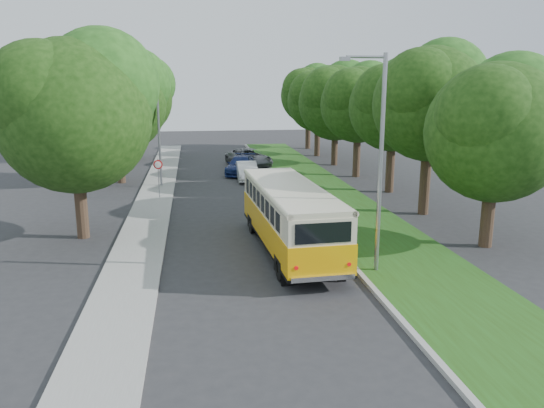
{
  "coord_description": "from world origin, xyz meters",
  "views": [
    {
      "loc": [
        -2.35,
        -20.58,
        6.97
      ],
      "look_at": [
        1.18,
        3.11,
        1.5
      ],
      "focal_mm": 35.0,
      "sensor_mm": 36.0,
      "label": 1
    }
  ],
  "objects": [
    {
      "name": "car_grey",
      "position": [
        2.34,
        24.13,
        0.76
      ],
      "size": [
        4.13,
        5.97,
        1.51
      ],
      "primitive_type": "imported",
      "rotation": [
        0.0,
        0.0,
        0.33
      ],
      "color": "#585C60",
      "rests_on": "ground"
    },
    {
      "name": "treeline",
      "position": [
        3.15,
        17.99,
        5.93
      ],
      "size": [
        24.27,
        41.91,
        9.46
      ],
      "color": "#332319",
      "rests_on": "ground"
    },
    {
      "name": "car_silver",
      "position": [
        2.34,
        9.68,
        0.64
      ],
      "size": [
        1.83,
        3.88,
        1.28
      ],
      "primitive_type": "imported",
      "rotation": [
        0.0,
        0.0,
        0.08
      ],
      "color": "#B1B2B7",
      "rests_on": "ground"
    },
    {
      "name": "lamppost_near",
      "position": [
        4.21,
        -2.5,
        4.37
      ],
      "size": [
        1.71,
        0.16,
        8.0
      ],
      "color": "gray",
      "rests_on": "ground"
    },
    {
      "name": "car_blue",
      "position": [
        1.32,
        20.46,
        0.7
      ],
      "size": [
        3.09,
        5.19,
        1.41
      ],
      "primitive_type": "imported",
      "rotation": [
        0.0,
        0.0,
        -0.24
      ],
      "color": "navy",
      "rests_on": "ground"
    },
    {
      "name": "warning_sign",
      "position": [
        -4.5,
        11.98,
        1.71
      ],
      "size": [
        0.56,
        0.1,
        2.5
      ],
      "color": "gray",
      "rests_on": "ground"
    },
    {
      "name": "vintage_bus",
      "position": [
        1.55,
        0.52,
        1.45
      ],
      "size": [
        3.0,
        9.85,
        2.89
      ],
      "primitive_type": null,
      "rotation": [
        0.0,
        0.0,
        0.05
      ],
      "color": "#FFB008",
      "rests_on": "ground"
    },
    {
      "name": "ground",
      "position": [
        0.0,
        0.0,
        0.0
      ],
      "size": [
        120.0,
        120.0,
        0.0
      ],
      "primitive_type": "plane",
      "color": "#29292C",
      "rests_on": "ground"
    },
    {
      "name": "lamppost_far",
      "position": [
        -4.7,
        16.0,
        4.12
      ],
      "size": [
        1.71,
        0.16,
        7.5
      ],
      "color": "gray",
      "rests_on": "ground"
    },
    {
      "name": "curb",
      "position": [
        3.6,
        5.0,
        0.07
      ],
      "size": [
        0.2,
        70.0,
        0.15
      ],
      "primitive_type": "cube",
      "color": "gray",
      "rests_on": "ground"
    },
    {
      "name": "sidewalk",
      "position": [
        -4.8,
        5.0,
        0.06
      ],
      "size": [
        2.2,
        70.0,
        0.12
      ],
      "primitive_type": "cube",
      "color": "gray",
      "rests_on": "ground"
    },
    {
      "name": "grass_verge",
      "position": [
        5.95,
        5.0,
        0.07
      ],
      "size": [
        4.5,
        70.0,
        0.13
      ],
      "primitive_type": "cube",
      "color": "#254713",
      "rests_on": "ground"
    },
    {
      "name": "car_white",
      "position": [
        1.49,
        17.67,
        0.67
      ],
      "size": [
        1.46,
        4.09,
        1.34
      ],
      "primitive_type": "imported",
      "rotation": [
        0.0,
        0.0,
        -0.01
      ],
      "color": "silver",
      "rests_on": "ground"
    }
  ]
}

